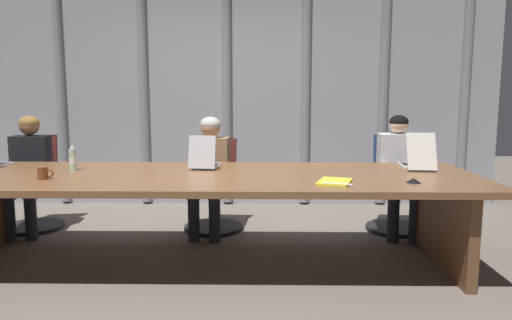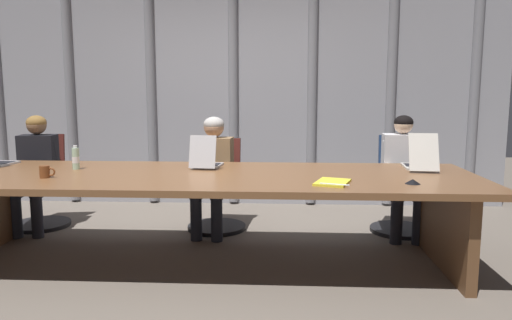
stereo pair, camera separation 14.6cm
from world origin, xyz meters
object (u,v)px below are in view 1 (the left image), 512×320
object	(u,v)px
laptop_left_mid	(205,161)
water_bottle_primary	(73,159)
office_chair_left_end	(33,194)
person_left_end	(28,167)
coffee_mug_near	(43,173)
spiral_notepad	(335,182)
office_chair_center	(396,195)
person_left_mid	(209,167)
laptop_center	(416,161)
conference_mic_left_side	(413,180)
office_chair_left_mid	(214,195)
person_center	(399,168)

from	to	relation	value
laptop_left_mid	water_bottle_primary	bearing A→B (deg)	103.63
office_chair_left_end	person_left_end	world-z (taller)	person_left_end
coffee_mug_near	water_bottle_primary	bearing A→B (deg)	81.48
spiral_notepad	office_chair_left_end	bearing A→B (deg)	172.56
office_chair_center	person_left_mid	distance (m)	1.93
laptop_center	water_bottle_primary	distance (m)	2.94
coffee_mug_near	spiral_notepad	world-z (taller)	coffee_mug_near
office_chair_center	conference_mic_left_side	xyz separation A→B (m)	(-0.27, -1.41, 0.41)
laptop_left_mid	spiral_notepad	distance (m)	1.23
office_chair_left_mid	person_left_end	distance (m)	1.87
conference_mic_left_side	water_bottle_primary	bearing A→B (deg)	169.24
office_chair_left_mid	office_chair_center	distance (m)	1.88
laptop_center	spiral_notepad	world-z (taller)	laptop_center
laptop_left_mid	person_center	xyz separation A→B (m)	(1.84, 0.58, -0.14)
person_left_mid	water_bottle_primary	xyz separation A→B (m)	(-1.07, -0.73, 0.18)
office_chair_left_end	water_bottle_primary	size ratio (longest dim) A/B	4.65
coffee_mug_near	spiral_notepad	distance (m)	2.19
water_bottle_primary	office_chair_center	bearing A→B (deg)	16.72
person_left_mid	conference_mic_left_side	world-z (taller)	person_left_mid
office_chair_center	spiral_notepad	xyz separation A→B (m)	(-0.84, -1.42, 0.40)
office_chair_left_end	person_center	world-z (taller)	person_center
water_bottle_primary	office_chair_left_end	bearing A→B (deg)	131.60
office_chair_left_mid	person_center	xyz separation A→B (m)	(1.85, -0.16, 0.32)
office_chair_left_end	spiral_notepad	bearing A→B (deg)	54.24
person_left_end	office_chair_left_mid	bearing A→B (deg)	89.09
person_center	coffee_mug_near	distance (m)	3.22
office_chair_center	water_bottle_primary	xyz separation A→B (m)	(-2.97, -0.89, 0.49)
person_left_end	coffee_mug_near	world-z (taller)	person_left_end
office_chair_center	conference_mic_left_side	distance (m)	1.49
water_bottle_primary	conference_mic_left_side	world-z (taller)	water_bottle_primary
office_chair_center	water_bottle_primary	bearing A→B (deg)	-67.64
person_center	conference_mic_left_side	size ratio (longest dim) A/B	10.75
laptop_left_mid	conference_mic_left_side	xyz separation A→B (m)	(1.60, -0.67, -0.04)
person_left_end	spiral_notepad	xyz separation A→B (m)	(2.87, -1.26, 0.10)
person_center	office_chair_left_end	bearing A→B (deg)	-89.32
conference_mic_left_side	person_left_mid	bearing A→B (deg)	142.68
coffee_mug_near	office_chair_left_mid	bearing A→B (deg)	48.51
spiral_notepad	office_chair_left_mid	bearing A→B (deg)	144.61
person_left_mid	coffee_mug_near	xyz separation A→B (m)	(-1.13, -1.15, 0.13)
office_chair_left_mid	office_chair_center	size ratio (longest dim) A/B	0.96
office_chair_center	person_center	xyz separation A→B (m)	(-0.02, -0.16, 0.31)
person_center	spiral_notepad	distance (m)	1.51
person_left_end	person_left_mid	world-z (taller)	person_left_end
office_chair_left_mid	spiral_notepad	distance (m)	1.80
office_chair_center	person_left_mid	world-z (taller)	person_left_mid
office_chair_left_end	person_left_mid	bearing A→B (deg)	75.35
laptop_center	office_chair_left_mid	size ratio (longest dim) A/B	0.54
office_chair_left_mid	office_chair_left_end	bearing A→B (deg)	-87.25
person_left_mid	water_bottle_primary	bearing A→B (deg)	-51.21
office_chair_center	water_bottle_primary	world-z (taller)	office_chair_center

